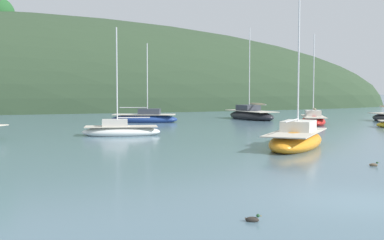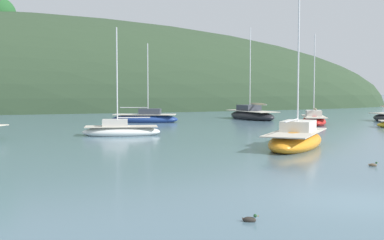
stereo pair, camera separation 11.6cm
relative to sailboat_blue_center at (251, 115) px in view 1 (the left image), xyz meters
name	(u,v)px [view 1 (the left image)]	position (x,y,z in m)	size (l,w,h in m)	color
ground_plane	(360,203)	(-11.08, -37.68, -0.46)	(400.00, 400.00, 0.00)	slate
sailboat_blue_center	(251,115)	(0.00, 0.00, 0.00)	(4.06, 8.02, 10.08)	#232328
sailboat_red_portside	(313,120)	(2.99, -8.29, -0.07)	(4.35, 6.53, 8.59)	red
sailboat_teal_outer	(121,131)	(-15.61, -14.93, -0.11)	(5.71, 2.52, 7.83)	white
sailboat_grey_yawl	(296,140)	(-6.73, -24.60, -0.01)	(6.62, 7.50, 10.79)	orange
sailboat_cream_ketch	(145,118)	(-11.80, -1.83, -0.06)	(6.92, 4.09, 7.93)	navy
duck_trailing	(374,165)	(-6.55, -31.70, -0.40)	(0.41, 0.32, 0.24)	brown
duck_lead	(252,219)	(-14.94, -38.86, -0.40)	(0.41, 0.29, 0.24)	#2D2823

